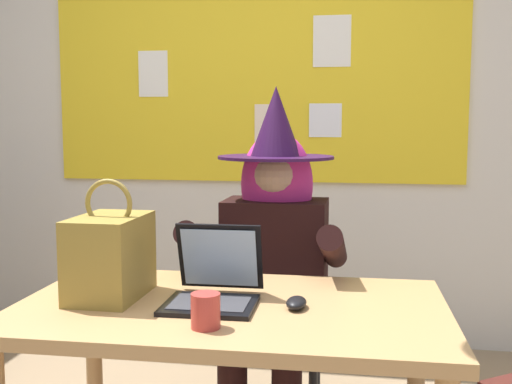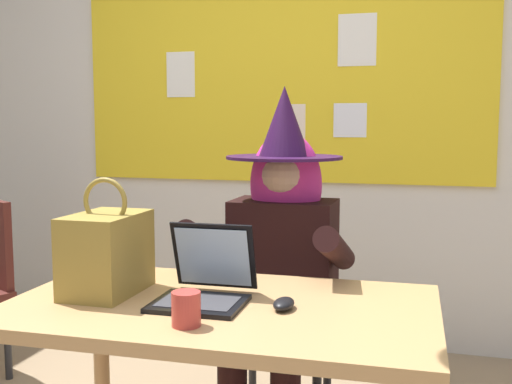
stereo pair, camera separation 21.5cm
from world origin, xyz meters
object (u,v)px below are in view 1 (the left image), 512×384
Objects in this scene: handbag at (110,255)px; coffee_mug at (206,311)px; computer_mouse at (296,303)px; laptop at (214,285)px; chair_at_desk at (277,306)px; person_costumed at (273,246)px; desk_main at (231,333)px.

handbag is 3.98× the size of coffee_mug.
laptop is at bearing 176.85° from computer_mouse.
chair_at_desk is 0.63× the size of person_costumed.
coffee_mug is at bearing -5.48° from chair_at_desk.
chair_at_desk is (0.04, 0.74, -0.13)m from desk_main.
person_costumed is 3.80× the size of handbag.
chair_at_desk is 2.91× the size of laptop.
handbag reaches higher than computer_mouse.
laptop is 3.27× the size of coffee_mug.
desk_main is at bearing -0.93° from handbag.
handbag is at bearing 147.65° from coffee_mug.
person_costumed is 0.85m from coffee_mug.
handbag is at bearing 179.12° from laptop.
coffee_mug is (0.04, -0.24, -0.00)m from laptop.
person_costumed is 15.13× the size of coffee_mug.
desk_main is 3.51× the size of handbag.
laptop reaches higher than chair_at_desk.
laptop is 0.26m from computer_mouse.
person_costumed is (0.04, 0.62, 0.15)m from desk_main.
computer_mouse is at bearing 14.92° from person_costumed.
chair_at_desk is at bearing -178.29° from person_costumed.
computer_mouse is (0.16, -0.63, -0.04)m from person_costumed.
coffee_mug is (-0.06, -0.97, 0.28)m from chair_at_desk.
coffee_mug is at bearing -82.70° from laptop.
computer_mouse is (0.20, -0.01, 0.11)m from desk_main.
chair_at_desk is at bearing 59.86° from handbag.
computer_mouse is at bearing 10.16° from chair_at_desk.
desk_main is 0.45m from handbag.
coffee_mug is (-0.06, -0.85, -0.01)m from person_costumed.
desk_main is 0.64m from person_costumed.
person_costumed reaches higher than desk_main.
handbag reaches higher than chair_at_desk.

